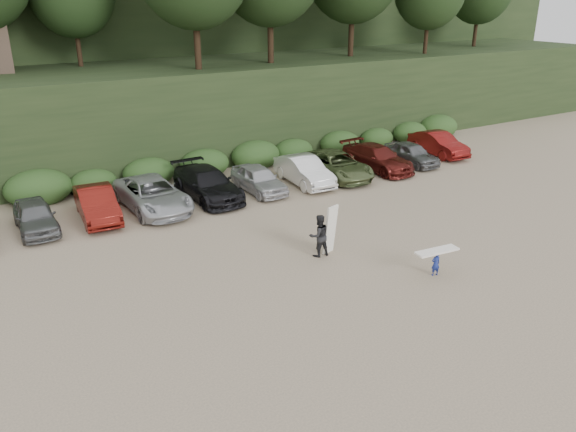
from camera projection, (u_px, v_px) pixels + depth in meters
ground at (320, 271)px, 22.73m from camera, size 120.00×120.00×0.00m
parked_cars at (180, 192)px, 29.41m from camera, size 39.91×6.26×1.64m
child_surfer at (436, 258)px, 22.09m from camera, size 1.88×0.69×1.10m
adult_surfer at (320, 235)px, 23.70m from camera, size 1.37×0.77×2.20m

